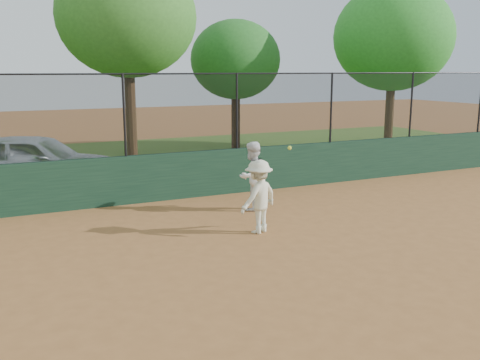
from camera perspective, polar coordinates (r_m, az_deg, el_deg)
name	(u,v)px	position (r m, az deg, el deg)	size (l,w,h in m)	color
ground	(254,287)	(8.39, 1.50, -11.33)	(80.00, 80.00, 0.00)	#9D6332
back_wall	(147,178)	(13.62, -9.92, 0.17)	(26.00, 0.20, 1.20)	#1A3A26
grass_strip	(101,164)	(19.48, -14.59, 1.64)	(36.00, 12.00, 0.01)	#37581B
parked_car	(35,161)	(15.95, -20.98, 1.90)	(1.84, 4.58, 1.56)	silver
player_second	(252,176)	(12.60, 1.28, 0.42)	(0.79, 0.62, 1.63)	white
player_main	(259,197)	(10.85, 2.01, -1.78)	(1.11, 0.90, 1.81)	beige
fence_assembly	(143,113)	(13.38, -10.28, 7.04)	(26.00, 0.06, 2.00)	black
tree_2	(127,17)	(18.92, -11.97, 16.67)	(4.69, 4.26, 7.04)	#472E19
tree_3	(236,60)	(22.17, -0.47, 12.68)	(3.70, 3.36, 5.27)	#392213
tree_4	(394,38)	(23.12, 16.06, 14.39)	(4.96, 4.51, 6.70)	#462F19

